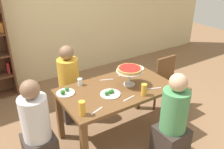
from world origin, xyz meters
TOP-DOWN VIEW (x-y plane):
  - ground_plane at (0.00, 0.00)m, footprint 12.00×12.00m
  - rear_partition at (0.00, 2.20)m, footprint 8.00×0.12m
  - dining_table at (0.00, 0.00)m, footprint 1.42×0.83m
  - diner_far_left at (-0.33, 0.73)m, footprint 0.34×0.34m
  - diner_near_right at (0.30, -0.71)m, footprint 0.34×0.34m
  - diner_head_west at (-1.04, -0.01)m, footprint 0.34×0.34m
  - chair_head_east at (1.04, 0.07)m, footprint 0.40×0.40m
  - deep_dish_pizza_stand at (0.19, -0.01)m, footprint 0.34×0.34m
  - salad_plate_near_diner at (-0.15, -0.09)m, footprint 0.24×0.24m
  - salad_plate_far_diner at (-0.59, 0.22)m, footprint 0.22×0.22m
  - salad_plate_spare at (0.56, 0.33)m, footprint 0.26×0.26m
  - beer_glass_amber_tall at (-0.61, -0.28)m, footprint 0.07×0.07m
  - beer_glass_amber_short at (0.18, -0.32)m, footprint 0.07×0.07m
  - water_glass_clear_near at (-0.35, 0.32)m, footprint 0.06×0.06m
  - cutlery_fork_near at (0.02, 0.26)m, footprint 0.17×0.08m
  - cutlery_knife_near at (0.30, 0.26)m, footprint 0.18×0.03m
  - cutlery_fork_far at (-0.45, -0.30)m, footprint 0.18×0.07m
  - cutlery_knife_far at (-0.01, -0.29)m, footprint 0.18×0.04m
  - cutlery_spare_fork at (0.40, -0.27)m, footprint 0.17×0.08m

SIDE VIEW (x-z plane):
  - ground_plane at x=0.00m, z-range 0.00..0.00m
  - chair_head_east at x=1.04m, z-range 0.05..0.92m
  - diner_far_left at x=-0.33m, z-range -0.08..1.07m
  - diner_near_right at x=0.30m, z-range -0.08..1.07m
  - diner_head_west at x=-1.04m, z-range -0.08..1.07m
  - dining_table at x=0.00m, z-range 0.27..1.01m
  - cutlery_fork_near at x=0.02m, z-range 0.74..0.74m
  - cutlery_knife_near at x=0.30m, z-range 0.74..0.74m
  - cutlery_fork_far at x=-0.45m, z-range 0.74..0.74m
  - cutlery_knife_far at x=-0.01m, z-range 0.74..0.74m
  - cutlery_spare_fork at x=0.40m, z-range 0.74..0.74m
  - salad_plate_spare at x=0.56m, z-range 0.72..0.78m
  - salad_plate_near_diner at x=-0.15m, z-range 0.72..0.79m
  - salad_plate_far_diner at x=-0.59m, z-range 0.72..0.80m
  - water_glass_clear_near at x=-0.35m, z-range 0.74..0.83m
  - beer_glass_amber_short at x=0.18m, z-range 0.74..0.89m
  - beer_glass_amber_tall at x=-0.61m, z-range 0.74..0.90m
  - deep_dish_pizza_stand at x=0.19m, z-range 0.82..1.06m
  - rear_partition at x=0.00m, z-range 0.00..2.80m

